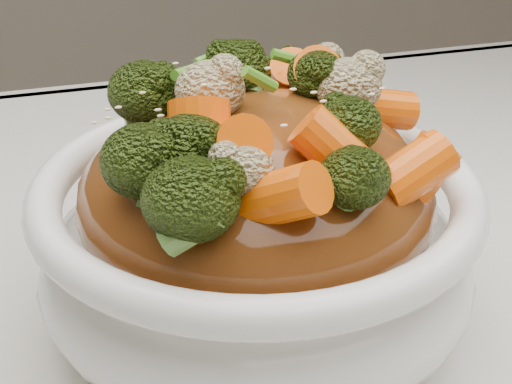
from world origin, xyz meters
name	(u,v)px	position (x,y,z in m)	size (l,w,h in m)	color
tablecloth	(296,327)	(0.00, 0.00, 0.73)	(1.20, 0.80, 0.04)	silver
bowl	(256,249)	(-0.03, -0.01, 0.80)	(0.24, 0.24, 0.09)	white
sauce_base	(256,197)	(-0.03, -0.01, 0.83)	(0.19, 0.19, 0.10)	#602F10
carrots	(256,75)	(-0.03, -0.01, 0.90)	(0.19, 0.19, 0.06)	#FF6308
broccoli	(256,77)	(-0.03, -0.01, 0.90)	(0.19, 0.19, 0.05)	black
cauliflower	(256,81)	(-0.03, -0.01, 0.90)	(0.19, 0.19, 0.04)	#C7B988
scallions	(256,72)	(-0.03, -0.01, 0.90)	(0.14, 0.14, 0.02)	#489021
sesame_seeds	(256,72)	(-0.03, -0.01, 0.90)	(0.17, 0.17, 0.01)	beige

